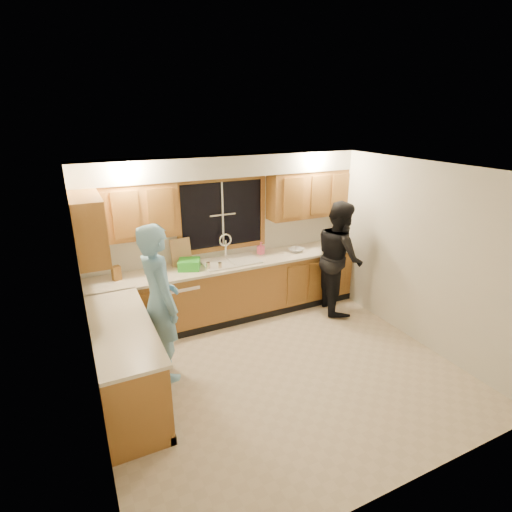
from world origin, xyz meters
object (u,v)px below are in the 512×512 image
Objects in this scene: dish_crate at (189,264)px; soap_bottle at (261,248)px; dishwasher at (178,304)px; man at (160,303)px; bowl at (296,250)px; knife_block at (116,273)px; sink at (231,266)px; woman at (339,257)px; stove at (133,393)px.

soap_bottle is (1.23, 0.13, 0.03)m from dish_crate.
dish_crate is (0.20, 0.02, 0.58)m from dishwasher.
man is 8.10× the size of bowl.
soap_bottle reaches higher than knife_block.
sink is at bearing -18.51° from knife_block.
bowl is at bearing -0.65° from sink.
sink is 0.48× the size of woman.
woman is 9.12× the size of knife_block.
man is (-0.46, -0.99, 0.56)m from dishwasher.
stove is 2.23m from dish_crate.
soap_bottle is at bearing -66.86° from man.
woman is at bearing 20.99° from stove.
soap_bottle reaches higher than dish_crate.
man is 2.21m from soap_bottle.
man is 1.07× the size of woman.
bowl is at bearing -76.03° from man.
dishwasher is 0.62m from dish_crate.
sink is at bearing -0.49° from dish_crate.
soap_bottle reaches higher than bowl.
soap_bottle is at bearing 39.44° from stove.
dishwasher is at bearing -32.77° from man.
dish_crate is at bearing -19.17° from knife_block.
man reaches higher than dish_crate.
dish_crate is 1.24m from soap_bottle.
stove is 3.74m from woman.
man is 2.65m from bowl.
dishwasher is 2.07m from bowl.
woman is at bearing -43.42° from bowl.
bowl reaches higher than stove.
man reaches higher than knife_block.
sink is 0.44× the size of man.
woman is (3.46, 1.33, 0.45)m from stove.
bowl is (2.80, -0.06, -0.07)m from knife_block.
knife_block is at bearing 178.83° from bowl.
dish_crate reaches higher than bowl.
knife_block reaches higher than dishwasher.
stove is 1.08m from man.
man is 3.02m from woman.
man is at bearing -123.14° from dish_crate.
sink is 0.66m from dish_crate.
man reaches higher than sink.
bowl is at bearing 31.52° from stove.
man is at bearing -88.89° from knife_block.
dishwasher is 0.42× the size of man.
soap_bottle is (1.43, 0.15, 0.61)m from dishwasher.
soap_bottle is (2.38, 1.96, 0.57)m from stove.
knife_block is (-1.65, 0.04, 0.15)m from sink.
sink is 4.35× the size of knife_block.
knife_block is 2.24m from soap_bottle.
dishwasher is at bearing -173.99° from soap_bottle.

